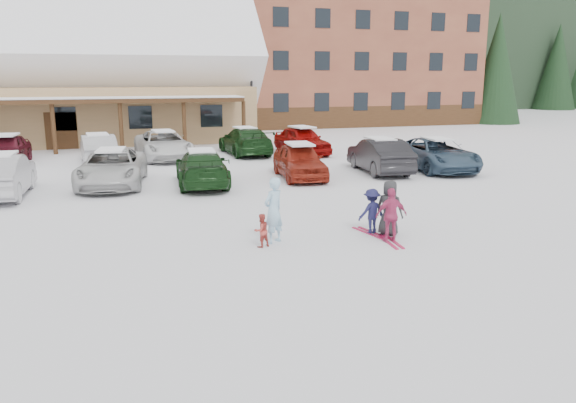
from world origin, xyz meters
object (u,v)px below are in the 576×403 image
object	(u,v)px
day_lodge	(31,81)
parked_car_8	(7,149)
parked_car_1	(2,176)
parked_car_4	(299,161)
parked_car_3	(202,168)
parked_car_6	(437,154)
bystander_dark	(389,208)
lamp_post	(251,86)
parked_car_10	(164,145)
adult_skier	(273,210)
toddler_red	(261,230)
parked_car_9	(98,149)
parked_car_5	(380,156)
parked_car_2	(112,168)
parked_car_12	(302,140)
child_navy	(372,211)
child_magenta	(391,215)
parked_car_11	(245,141)
alpine_hotel	(314,28)

from	to	relation	value
day_lodge	parked_car_8	distance (m)	10.78
parked_car_1	parked_car_4	world-z (taller)	parked_car_1
parked_car_3	parked_car_6	xyz separation A→B (m)	(10.98, 0.56, 0.03)
bystander_dark	parked_car_4	world-z (taller)	bystander_dark
lamp_post	parked_car_10	size ratio (longest dim) A/B	1.20
adult_skier	parked_car_6	size ratio (longest dim) A/B	0.33
day_lodge	parked_car_6	distance (m)	26.70
toddler_red	parked_car_4	bearing A→B (deg)	-134.46
parked_car_4	parked_car_9	bearing A→B (deg)	145.12
parked_car_1	parked_car_5	xyz separation A→B (m)	(15.35, 0.77, -0.00)
parked_car_8	lamp_post	bearing A→B (deg)	30.88
parked_car_10	parked_car_2	bearing A→B (deg)	-115.65
toddler_red	bystander_dark	size ratio (longest dim) A/B	0.57
toddler_red	parked_car_12	xyz separation A→B (m)	(6.59, 16.36, 0.33)
bystander_dark	parked_car_9	distance (m)	17.85
parked_car_5	parked_car_1	bearing A→B (deg)	8.24
toddler_red	parked_car_6	distance (m)	14.27
toddler_red	parked_car_2	size ratio (longest dim) A/B	0.17
adult_skier	parked_car_3	world-z (taller)	adult_skier
parked_car_6	child_navy	bearing A→B (deg)	-124.46
day_lodge	parked_car_9	bearing A→B (deg)	-69.94
lamp_post	parked_car_5	bearing A→B (deg)	-81.24
lamp_post	parked_car_4	xyz separation A→B (m)	(-1.61, -15.21, -2.89)
child_magenta	parked_car_3	distance (m)	9.95
child_navy	child_magenta	world-z (taller)	child_magenta
parked_car_5	parked_car_6	world-z (taller)	parked_car_5
day_lodge	child_navy	size ratio (longest dim) A/B	23.10
day_lodge	parked_car_2	world-z (taller)	day_lodge
day_lodge	parked_car_10	size ratio (longest dim) A/B	5.43
parked_car_6	parked_car_11	size ratio (longest dim) A/B	1.02
day_lodge	parked_car_10	world-z (taller)	day_lodge
bystander_dark	parked_car_12	xyz separation A→B (m)	(2.97, 16.30, 0.00)
parked_car_6	parked_car_10	world-z (taller)	parked_car_10
parked_car_9	parked_car_11	world-z (taller)	parked_car_11
parked_car_3	parked_car_9	xyz separation A→B (m)	(-4.05, 7.34, 0.03)
parked_car_5	parked_car_12	xyz separation A→B (m)	(-1.39, 6.87, -0.00)
child_magenta	parked_car_6	distance (m)	12.37
toddler_red	child_navy	world-z (taller)	child_navy
child_navy	parked_car_3	bearing A→B (deg)	-80.09
lamp_post	parked_car_5	xyz separation A→B (m)	(2.30, -14.91, -2.86)
toddler_red	parked_car_6	bearing A→B (deg)	-159.88
child_navy	parked_car_1	size ratio (longest dim) A/B	0.27
child_magenta	bystander_dark	size ratio (longest dim) A/B	0.95
adult_skier	parked_car_4	size ratio (longest dim) A/B	0.40
parked_car_8	bystander_dark	bearing A→B (deg)	-50.51
toddler_red	parked_car_11	xyz separation A→B (m)	(3.53, 17.16, 0.31)
toddler_red	parked_car_2	xyz separation A→B (m)	(-3.58, 9.71, 0.29)
parked_car_9	parked_car_3	bearing A→B (deg)	113.38
parked_car_12	alpine_hotel	bearing A→B (deg)	60.41
parked_car_6	parked_car_11	world-z (taller)	parked_car_11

